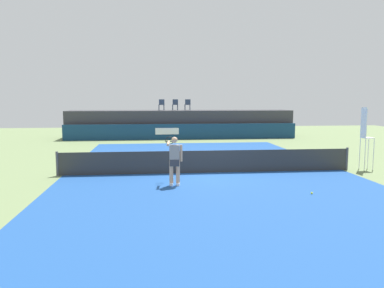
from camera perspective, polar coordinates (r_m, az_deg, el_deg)
ground_plane at (r=19.22m, az=1.06°, el=-2.60°), size 48.00×48.00×0.00m
court_inner at (r=16.29m, az=2.38°, el=-4.29°), size 12.00×22.00×0.00m
sponsor_wall at (r=29.52m, az=-1.47°, el=1.85°), size 18.00×0.22×1.20m
spectator_platform at (r=31.27m, az=-1.73°, el=3.04°), size 18.00×2.80×2.20m
spectator_chair_far_left at (r=30.95m, az=-4.57°, el=5.93°), size 0.47×0.47×0.89m
spectator_chair_left at (r=31.34m, az=-2.53°, el=5.96°), size 0.45×0.45×0.89m
spectator_chair_center at (r=31.21m, az=-0.67°, el=5.96°), size 0.47×0.47×0.89m
umpire_chair at (r=18.43m, az=24.46°, el=1.37°), size 0.45×0.45×2.76m
tennis_net at (r=16.21m, az=2.38°, el=-2.65°), size 12.40×0.02×0.95m
net_post_near at (r=16.48m, az=-19.49°, el=-2.79°), size 0.10×0.10×1.00m
net_post_far at (r=18.17m, az=22.12°, el=-2.04°), size 0.10×0.10×1.00m
tennis_player at (r=13.79m, az=-2.63°, el=-2.27°), size 0.60×1.18×1.77m
tennis_ball at (r=13.27m, az=17.44°, el=-7.00°), size 0.07×0.07×0.07m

